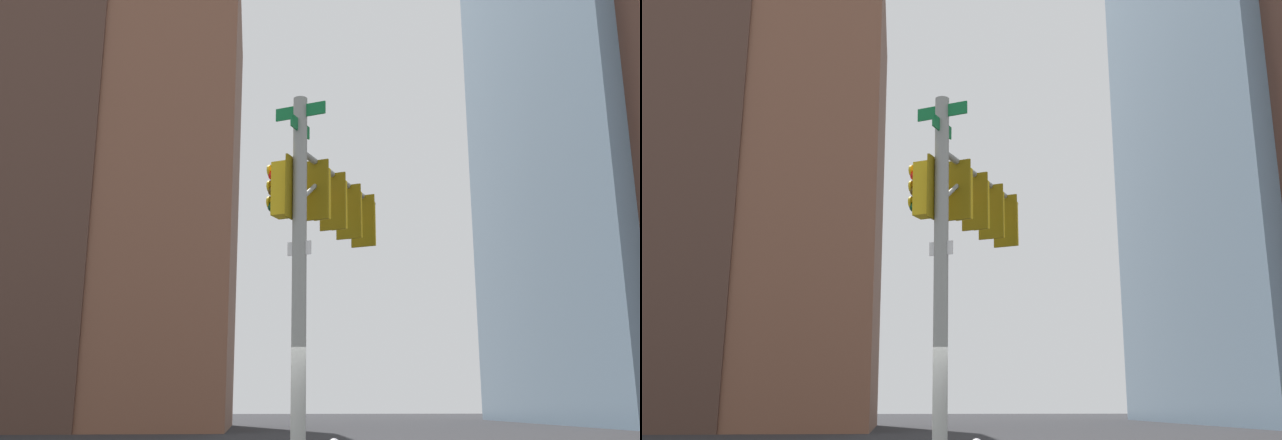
% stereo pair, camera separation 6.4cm
% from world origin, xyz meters
% --- Properties ---
extents(signal_pole_assembly, '(2.56, 3.83, 7.04)m').
position_xyz_m(signal_pole_assembly, '(0.91, 1.11, 4.84)').
color(signal_pole_assembly, gray).
rests_on(signal_pole_assembly, ground_plane).
extents(building_brick_nearside, '(18.10, 18.09, 43.42)m').
position_xyz_m(building_brick_nearside, '(-18.68, 36.47, 21.71)').
color(building_brick_nearside, '#4C3328').
rests_on(building_brick_nearside, ground_plane).
extents(building_brick_midblock, '(18.32, 15.22, 29.53)m').
position_xyz_m(building_brick_midblock, '(-10.97, 35.20, 14.76)').
color(building_brick_midblock, brown).
rests_on(building_brick_midblock, ground_plane).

